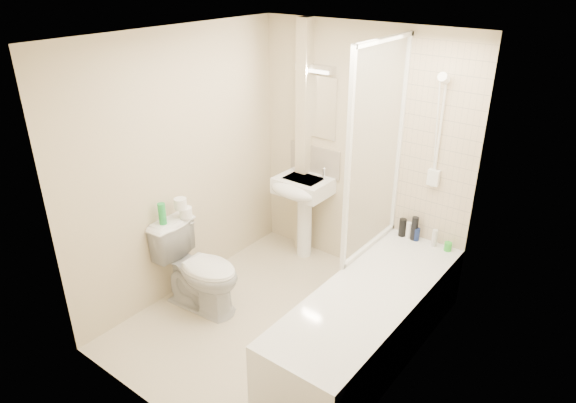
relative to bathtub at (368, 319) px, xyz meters
The scene contains 25 objects.
floor 0.83m from the bathtub, 165.07° to the right, with size 2.50×2.50×0.00m, color beige.
wall_back 1.58m from the bathtub, 125.54° to the left, with size 2.20×0.02×2.40m, color beige.
wall_left 2.07m from the bathtub, behind, with size 0.02×2.50×2.40m, color beige.
wall_right 1.00m from the bathtub, 29.74° to the right, with size 0.02×2.50×2.40m, color beige.
ceiling 2.25m from the bathtub, 165.07° to the right, with size 2.20×2.50×0.02m, color white.
tile_back 1.54m from the bathtub, 90.00° to the left, with size 0.70×0.01×1.75m, color beige.
tile_right 1.19m from the bathtub, ahead, with size 0.01×2.10×1.75m, color beige.
pipe_boxing 1.92m from the bathtub, 144.15° to the left, with size 0.12×0.12×2.40m, color beige.
splashback 1.80m from the bathtub, 140.54° to the left, with size 0.60×0.01×0.30m, color beige.
mirror 2.08m from the bathtub, 140.60° to the left, with size 0.46×0.01×0.60m, color white.
strip_light 2.32m from the bathtub, 141.23° to the left, with size 0.42×0.07×0.07m, color silver.
bathtub is the anchor object (origin of this frame).
shower_screen 1.35m from the bathtub, 120.33° to the left, with size 0.04×0.92×1.80m.
shower_fixture 1.60m from the bathtub, 90.10° to the left, with size 0.10×0.16×0.99m.
pedestal_sink 1.56m from the bathtub, 147.23° to the left, with size 0.53×0.48×1.02m.
bottle_black_a 1.04m from the bathtub, 102.46° to the left, with size 0.07×0.07×0.17m, color black.
bottle_white_a 1.03m from the bathtub, 98.85° to the left, with size 0.05×0.05×0.15m, color white.
bottle_black_b 1.03m from the bathtub, 95.68° to the left, with size 0.06×0.06×0.22m, color black.
bottle_blue 1.01m from the bathtub, 94.10° to the left, with size 0.05×0.05×0.12m, color #122050.
bottle_white_b 1.02m from the bathtub, 84.11° to the left, with size 0.05×0.05×0.16m, color silver.
bottle_green 1.03m from the bathtub, 76.61° to the left, with size 0.07×0.07×0.08m, color green.
toilet 1.53m from the bathtub, 164.26° to the right, with size 0.82×0.51×0.80m, color white.
toilet_roll_lower 1.82m from the bathtub, 169.42° to the right, with size 0.11×0.11×0.09m, color white.
toilet_roll_upper 1.87m from the bathtub, 168.31° to the right, with size 0.11×0.11×0.10m, color white.
green_bottle 1.94m from the bathtub, 163.32° to the right, with size 0.07×0.07×0.19m, color green.
Camera 1 is at (2.24, -2.78, 2.87)m, focal length 32.00 mm.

